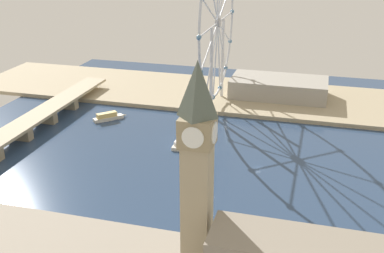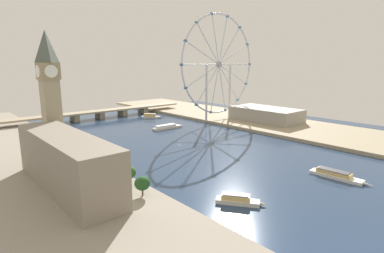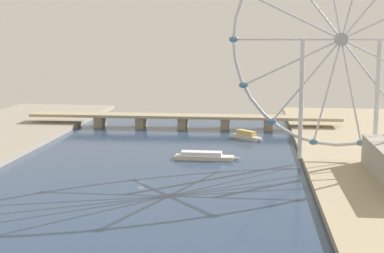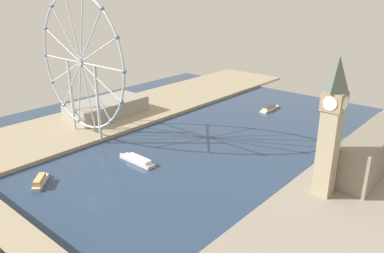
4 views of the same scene
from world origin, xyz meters
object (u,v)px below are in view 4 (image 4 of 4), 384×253
Objects in this scene: tour_boat_2 at (328,127)px; parliament_block at (373,150)px; river_bridge at (10,232)px; tour_boat_0 at (40,181)px; clock_tower at (331,126)px; tour_boat_1 at (270,108)px; tour_boat_3 at (137,160)px; riverside_hall at (107,108)px; ferris_wheel at (81,64)px.

parliament_block is at bearing -175.26° from tour_boat_2.
tour_boat_0 is (47.46, -40.77, -4.76)m from river_bridge.
tour_boat_0 is (146.08, 104.60, -44.16)m from clock_tower.
tour_boat_1 is at bearing 41.60° from tour_boat_2.
clock_tower is at bearing 164.95° from tour_boat_2.
parliament_block is 165.64m from tour_boat_3.
tour_boat_3 is (134.78, 95.10, -15.07)m from parliament_block.
clock_tower reaches higher than river_bridge.
riverside_hall is 3.62× the size of tour_boat_0.
ferris_wheel is at bearing -11.35° from tour_boat_0.
tour_boat_2 is at bearing -49.61° from parliament_block.
tour_boat_3 is (8.41, 177.37, 0.03)m from tour_boat_1.
tour_boat_3 is at bearing 18.35° from clock_tower.
parliament_block is 2.46× the size of tour_boat_3.
tour_boat_1 is (-30.94, -241.00, -0.51)m from tour_boat_0.
parliament_block is 228.23m from ferris_wheel.
tour_boat_2 is 179.51m from tour_boat_3.
river_bridge is (109.84, 199.50, -9.82)m from parliament_block.
tour_boat_1 is 0.94× the size of tour_boat_3.
tour_boat_1 is at bearing -53.06° from tour_boat_0.
tour_boat_0 is at bearing 45.26° from parliament_block.
ferris_wheel is at bearing 152.90° from tour_boat_1.
clock_tower is 197.28m from ferris_wheel.
tour_boat_1 is (115.14, -136.40, -44.67)m from clock_tower.
river_bridge is at bearing 133.02° from tour_boat_2.
tour_boat_2 is (45.33, -120.60, -44.51)m from clock_tower.
tour_boat_3 is at bearing -76.57° from river_bridge.
parliament_block reaches higher than tour_boat_1.
parliament_block reaches higher than tour_boat_3.
clock_tower is 184.00m from tour_boat_1.
clock_tower is 185.02m from tour_boat_0.
tour_boat_2 is at bearing -101.33° from river_bridge.
tour_boat_3 is (-69.68, 5.25, -62.08)m from ferris_wheel.
clock_tower is at bearing 78.29° from parliament_block.
riverside_hall is at bearing -11.02° from tour_boat_0.
tour_boat_0 is 67.50m from tour_boat_3.
riverside_hall is 2.16× the size of tour_boat_1.
ferris_wheel is 5.61× the size of tour_boat_0.
tour_boat_2 is (56.55, -66.47, -14.93)m from parliament_block.
tour_boat_3 is at bearing 174.58° from tour_boat_1.
tour_boat_1 is at bearing -86.65° from river_bridge.
clock_tower reaches higher than tour_boat_1.
tour_boat_1 is at bearing -49.83° from clock_tower.
tour_boat_0 is at bearing 35.60° from clock_tower.
ferris_wheel is 1.55× the size of riverside_hall.
tour_boat_0 is 0.95× the size of tour_boat_2.
parliament_block reaches higher than tour_boat_2.
river_bridge is 271.31m from tour_boat_2.
tour_boat_2 is at bearing -114.99° from tour_boat_3.
tour_boat_1 is at bearing -114.41° from ferris_wheel.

